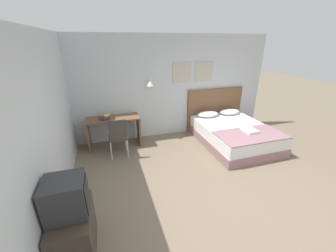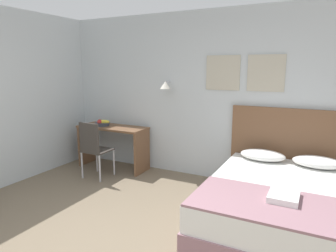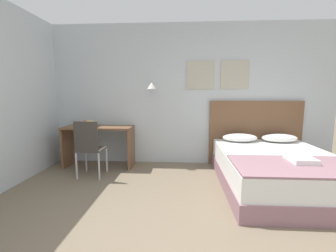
# 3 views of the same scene
# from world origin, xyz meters

# --- Properties ---
(wall_back) EXTENTS (5.71, 0.31, 2.65)m
(wall_back) POSITION_xyz_m (0.01, 2.85, 1.33)
(wall_back) COLOR silver
(wall_back) RESTS_ON ground_plane
(bed) EXTENTS (1.59, 2.08, 0.50)m
(bed) POSITION_xyz_m (1.39, 1.72, 0.25)
(bed) COLOR gray
(bed) RESTS_ON ground_plane
(headboard) EXTENTS (1.71, 0.06, 1.22)m
(headboard) POSITION_xyz_m (1.39, 2.79, 0.61)
(headboard) COLOR brown
(headboard) RESTS_ON ground_plane
(pillow_left) EXTENTS (0.61, 0.36, 0.14)m
(pillow_left) POSITION_xyz_m (1.05, 2.53, 0.57)
(pillow_left) COLOR white
(pillow_left) RESTS_ON bed
(pillow_right) EXTENTS (0.61, 0.36, 0.14)m
(pillow_right) POSITION_xyz_m (1.74, 2.53, 0.57)
(pillow_right) COLOR white
(pillow_right) RESTS_ON bed
(throw_blanket) EXTENTS (1.54, 0.83, 0.02)m
(throw_blanket) POSITION_xyz_m (1.39, 1.12, 0.51)
(throw_blanket) COLOR gray
(throw_blanket) RESTS_ON bed
(folded_towel_near_foot) EXTENTS (0.28, 0.36, 0.06)m
(folded_towel_near_foot) POSITION_xyz_m (1.47, 1.26, 0.55)
(folded_towel_near_foot) COLOR white
(folded_towel_near_foot) RESTS_ON throw_blanket
(desk) EXTENTS (1.25, 0.49, 0.76)m
(desk) POSITION_xyz_m (-1.53, 2.50, 0.53)
(desk) COLOR brown
(desk) RESTS_ON ground_plane
(desk_chair) EXTENTS (0.40, 0.40, 0.93)m
(desk_chair) POSITION_xyz_m (-1.47, 1.92, 0.54)
(desk_chair) COLOR #3D3833
(desk_chair) RESTS_ON ground_plane
(fruit_bowl) EXTENTS (0.28, 0.26, 0.12)m
(fruit_bowl) POSITION_xyz_m (-1.73, 2.47, 0.80)
(fruit_bowl) COLOR #333842
(fruit_bowl) RESTS_ON desk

